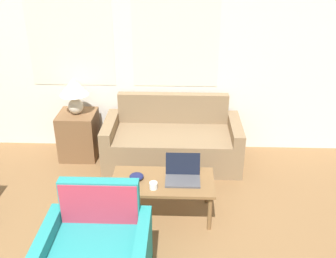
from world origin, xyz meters
name	(u,v)px	position (x,y,z in m)	size (l,w,h in m)	color
wall_back	(130,55)	(0.00, 3.91, 1.31)	(6.35, 0.06, 2.60)	white
couch	(172,142)	(0.56, 3.48, 0.27)	(1.73, 0.81, 0.83)	#846B4C
armchair	(97,257)	(-0.01, 1.40, 0.27)	(0.88, 0.76, 0.85)	teal
side_table	(79,135)	(-0.68, 3.56, 0.31)	(0.48, 0.48, 0.62)	brown
table_lamp	(74,91)	(-0.68, 3.56, 0.93)	(0.37, 0.37, 0.48)	beige
coffee_table	(163,184)	(0.49, 2.34, 0.38)	(1.06, 0.55, 0.42)	brown
laptop	(183,174)	(0.70, 2.37, 0.48)	(0.36, 0.30, 0.24)	#47474C
cup_navy	(153,186)	(0.41, 2.19, 0.46)	(0.08, 0.08, 0.07)	white
snack_bowl	(137,177)	(0.22, 2.36, 0.45)	(0.15, 0.15, 0.06)	#191E4C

